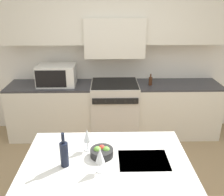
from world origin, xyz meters
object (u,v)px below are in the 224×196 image
wine_glass_near (100,156)px  oil_bottle_on_counter (150,81)px  microwave (57,75)px  wine_glass_far (87,136)px  wine_bottle (64,154)px  fruit_bowl (102,152)px  range_stove (115,109)px

wine_glass_near → oil_bottle_on_counter: 2.25m
microwave → oil_bottle_on_counter: (1.51, -0.05, -0.09)m
wine_glass_far → wine_bottle: bearing=-127.4°
microwave → wine_glass_far: microwave is taller
wine_bottle → microwave: bearing=101.8°
wine_glass_far → oil_bottle_on_counter: bearing=63.7°
wine_glass_near → fruit_bowl: size_ratio=1.05×
wine_bottle → wine_glass_far: 0.29m
microwave → wine_bottle: 2.13m
wine_glass_far → fruit_bowl: bearing=-36.6°
wine_glass_near → oil_bottle_on_counter: size_ratio=1.17×
wine_glass_near → wine_glass_far: (-0.13, 0.32, 0.00)m
wine_glass_far → microwave: bearing=108.3°
range_stove → microwave: bearing=178.9°
range_stove → microwave: 1.11m
wine_glass_near → fruit_bowl: wine_glass_near is taller
wine_bottle → oil_bottle_on_counter: bearing=62.3°
microwave → wine_glass_far: 1.95m
range_stove → fruit_bowl: bearing=-95.4°
range_stove → fruit_bowl: (-0.18, -1.93, 0.46)m
microwave → oil_bottle_on_counter: bearing=-1.9°
wine_bottle → fruit_bowl: size_ratio=1.50×
wine_bottle → wine_glass_far: size_ratio=1.43×
wine_glass_near → fruit_bowl: 0.24m
microwave → wine_glass_near: 2.29m
wine_glass_near → wine_glass_far: 0.34m
wine_glass_far → oil_bottle_on_counter: (0.89, 1.80, -0.06)m
microwave → wine_bottle: size_ratio=1.91×
microwave → wine_glass_far: size_ratio=2.73×
wine_glass_near → range_stove: bearing=85.0°
range_stove → oil_bottle_on_counter: size_ratio=5.05×
microwave → fruit_bowl: size_ratio=2.86×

